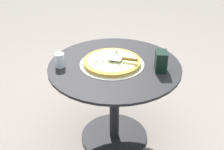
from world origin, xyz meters
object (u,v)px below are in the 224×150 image
(pizza_server, at_px, (123,59))
(drinking_cup, at_px, (60,60))
(patio_table, at_px, (115,88))
(napkin_dispenser, at_px, (161,61))
(pizza_on_tray, at_px, (112,62))

(pizza_server, distance_m, drinking_cup, 0.44)
(patio_table, xyz_separation_m, napkin_dispenser, (0.22, -0.24, 0.27))
(patio_table, relative_size, napkin_dispenser, 6.83)
(patio_table, xyz_separation_m, drinking_cup, (-0.34, 0.18, 0.25))
(pizza_on_tray, xyz_separation_m, napkin_dispenser, (0.23, -0.25, 0.05))
(pizza_server, relative_size, napkin_dispenser, 1.37)
(patio_table, height_order, drinking_cup, drinking_cup)
(patio_table, distance_m, pizza_server, 0.26)
(drinking_cup, bearing_deg, pizza_on_tray, -26.94)
(pizza_on_tray, bearing_deg, pizza_server, -53.04)
(patio_table, xyz_separation_m, pizza_server, (0.04, -0.05, 0.26))
(pizza_server, height_order, drinking_cup, drinking_cup)
(pizza_on_tray, height_order, pizza_server, pizza_server)
(pizza_server, relative_size, drinking_cup, 1.90)
(pizza_on_tray, distance_m, pizza_server, 0.09)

